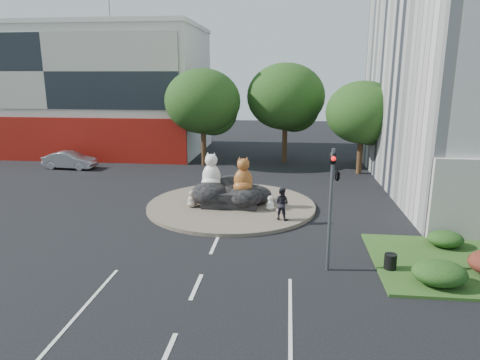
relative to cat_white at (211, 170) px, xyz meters
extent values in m
plane|color=black|center=(1.20, -10.14, -2.19)|extent=(120.00, 120.00, 0.00)
cylinder|color=brown|center=(1.20, -0.14, -2.09)|extent=(10.00, 10.00, 0.20)
cube|color=silver|center=(-16.80, 17.86, 3.81)|extent=(25.00, 12.00, 12.00)
cube|color=maroon|center=(-16.80, 11.81, -0.19)|extent=(25.00, 0.30, 4.00)
cube|color=#B2AD9E|center=(-16.80, 11.76, 5.81)|extent=(24.00, 0.15, 6.50)
cube|color=silver|center=(-16.80, 17.86, 10.01)|extent=(25.20, 12.20, 0.40)
cylinder|color=#595B60|center=(-13.80, 19.86, 12.71)|extent=(0.10, 0.10, 5.00)
cylinder|color=#382314|center=(-2.80, 11.86, -0.32)|extent=(0.44, 0.44, 3.74)
ellipsoid|color=#183410|center=(-2.80, 11.86, 3.33)|extent=(6.46, 6.46, 5.49)
sphere|color=#183410|center=(-2.00, 12.36, 2.48)|extent=(4.25, 4.25, 4.25)
sphere|color=#183410|center=(-3.50, 11.56, 2.74)|extent=(3.74, 3.74, 3.74)
cylinder|color=#382314|center=(4.20, 13.86, -0.21)|extent=(0.44, 0.44, 3.96)
ellipsoid|color=#183410|center=(4.20, 13.86, 3.66)|extent=(6.84, 6.84, 5.81)
sphere|color=#183410|center=(5.00, 14.36, 2.76)|extent=(4.50, 4.50, 4.50)
sphere|color=#183410|center=(3.50, 13.56, 3.03)|extent=(3.96, 3.96, 3.96)
cylinder|color=#382314|center=(10.20, 9.86, -0.54)|extent=(0.44, 0.44, 3.30)
ellipsoid|color=#183410|center=(10.20, 9.86, 2.68)|extent=(5.70, 5.70, 4.84)
sphere|color=#183410|center=(11.00, 10.36, 1.93)|extent=(3.75, 3.75, 3.75)
sphere|color=#183410|center=(9.50, 9.56, 2.16)|extent=(3.30, 3.30, 3.30)
ellipsoid|color=#183410|center=(10.20, -9.14, -1.62)|extent=(2.00, 1.60, 0.90)
ellipsoid|color=#183410|center=(11.70, -5.34, -1.71)|extent=(1.60, 1.28, 0.72)
cylinder|color=#595B60|center=(6.20, -8.14, 0.31)|extent=(0.14, 0.14, 5.00)
imported|color=black|center=(6.20, -8.14, 2.01)|extent=(0.21, 0.26, 1.30)
imported|color=black|center=(6.40, -8.14, 1.81)|extent=(0.26, 1.24, 0.50)
sphere|color=red|center=(6.20, -8.32, 2.46)|extent=(0.18, 0.18, 0.18)
cylinder|color=#595B60|center=(13.20, -2.14, 5.81)|extent=(2.00, 0.12, 0.12)
cube|color=silver|center=(12.20, -2.14, 5.71)|extent=(0.50, 0.22, 0.12)
imported|color=#C98298|center=(4.21, -2.62, -1.23)|extent=(0.59, 0.42, 1.52)
imported|color=black|center=(4.22, -2.65, -1.12)|extent=(1.02, 0.91, 1.75)
imported|color=#A3A5AB|center=(-13.73, 9.04, -1.47)|extent=(4.48, 1.83, 1.45)
cylinder|color=black|center=(8.70, -7.98, -1.76)|extent=(0.51, 0.51, 0.62)
camera|label=1|loc=(4.45, -24.44, 5.54)|focal=32.00mm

